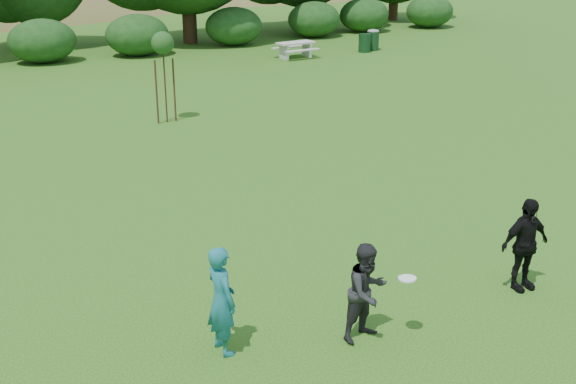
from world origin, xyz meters
The scene contains 9 objects.
ground centered at (0.00, 0.00, 0.00)m, with size 120.00×120.00×0.00m, color #19470C.
player_teal centered at (-2.83, 0.39, 0.82)m, with size 0.60×0.39×1.65m, color #186570.
player_grey centered at (-0.85, -0.45, 0.76)m, with size 0.74×0.58×1.52m, color black.
player_black centered at (2.36, -0.66, 0.82)m, with size 0.96×0.40×1.63m, color black.
trash_can_near centered at (15.94, 20.51, 0.45)m, with size 0.60×0.60×0.90m, color #123419.
frisbee centered at (-0.40, -0.80, 1.00)m, with size 0.27×0.27×0.04m.
sapling centered at (1.95, 13.05, 2.42)m, with size 0.70×0.70×2.85m.
picnic_table centered at (12.09, 20.92, 0.52)m, with size 1.80×1.48×0.76m.
trash_can_lidded centered at (16.68, 20.76, 0.54)m, with size 0.60×0.60×1.05m.
Camera 1 is at (-6.99, -7.75, 5.79)m, focal length 45.00 mm.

